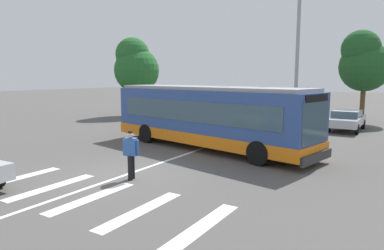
{
  "coord_description": "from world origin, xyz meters",
  "views": [
    {
      "loc": [
        8.49,
        -9.07,
        3.5
      ],
      "look_at": [
        0.07,
        4.42,
        1.3
      ],
      "focal_mm": 32.27,
      "sensor_mm": 36.0,
      "label": 1
    }
  ],
  "objects_px": {
    "city_transit_bus": "(208,116)",
    "background_tree_right": "(364,62)",
    "parked_car_blue": "(268,114)",
    "parked_car_silver": "(347,119)",
    "pedestrian_crossing_street": "(131,152)",
    "twin_arm_street_lamp": "(298,32)",
    "parked_car_red": "(305,116)",
    "parked_car_black": "(234,112)",
    "background_tree_left": "(136,66)",
    "parked_car_white": "(205,110)",
    "parked_car_champagne": "(182,109)"
  },
  "relations": [
    {
      "from": "city_transit_bus",
      "to": "background_tree_right",
      "type": "distance_m",
      "value": 15.88
    },
    {
      "from": "parked_car_blue",
      "to": "parked_car_silver",
      "type": "xyz_separation_m",
      "value": [
        5.44,
        -0.11,
        0.0
      ]
    },
    {
      "from": "pedestrian_crossing_street",
      "to": "twin_arm_street_lamp",
      "type": "relative_size",
      "value": 0.17
    },
    {
      "from": "parked_car_red",
      "to": "background_tree_right",
      "type": "distance_m",
      "value": 6.67
    },
    {
      "from": "parked_car_blue",
      "to": "background_tree_right",
      "type": "xyz_separation_m",
      "value": [
        5.74,
        4.67,
        3.92
      ]
    },
    {
      "from": "pedestrian_crossing_street",
      "to": "parked_car_black",
      "type": "height_order",
      "value": "pedestrian_crossing_street"
    },
    {
      "from": "background_tree_right",
      "to": "parked_car_blue",
      "type": "bearing_deg",
      "value": -140.86
    },
    {
      "from": "parked_car_blue",
      "to": "twin_arm_street_lamp",
      "type": "xyz_separation_m",
      "value": [
        3.37,
        -5.07,
        5.21
      ]
    },
    {
      "from": "twin_arm_street_lamp",
      "to": "background_tree_left",
      "type": "xyz_separation_m",
      "value": [
        -15.64,
        4.36,
        -1.45
      ]
    },
    {
      "from": "parked_car_white",
      "to": "twin_arm_street_lamp",
      "type": "height_order",
      "value": "twin_arm_street_lamp"
    },
    {
      "from": "parked_car_blue",
      "to": "parked_car_black",
      "type": "bearing_deg",
      "value": 176.92
    },
    {
      "from": "parked_car_red",
      "to": "parked_car_white",
      "type": "bearing_deg",
      "value": 179.23
    },
    {
      "from": "background_tree_right",
      "to": "parked_car_black",
      "type": "bearing_deg",
      "value": -152.39
    },
    {
      "from": "city_transit_bus",
      "to": "background_tree_right",
      "type": "xyz_separation_m",
      "value": [
        5.29,
        14.65,
        3.1
      ]
    },
    {
      "from": "parked_car_champagne",
      "to": "parked_car_white",
      "type": "height_order",
      "value": "same"
    },
    {
      "from": "parked_car_silver",
      "to": "parked_car_black",
      "type": "bearing_deg",
      "value": 178.19
    },
    {
      "from": "parked_car_red",
      "to": "background_tree_right",
      "type": "relative_size",
      "value": 0.64
    },
    {
      "from": "pedestrian_crossing_street",
      "to": "parked_car_white",
      "type": "xyz_separation_m",
      "value": [
        -6.45,
        16.37,
        -0.2
      ]
    },
    {
      "from": "parked_car_champagne",
      "to": "background_tree_left",
      "type": "relative_size",
      "value": 0.64
    },
    {
      "from": "city_transit_bus",
      "to": "parked_car_blue",
      "type": "bearing_deg",
      "value": 92.53
    },
    {
      "from": "pedestrian_crossing_street",
      "to": "parked_car_blue",
      "type": "height_order",
      "value": "pedestrian_crossing_street"
    },
    {
      "from": "parked_car_blue",
      "to": "parked_car_red",
      "type": "height_order",
      "value": "same"
    },
    {
      "from": "pedestrian_crossing_street",
      "to": "parked_car_silver",
      "type": "relative_size",
      "value": 0.38
    },
    {
      "from": "city_transit_bus",
      "to": "twin_arm_street_lamp",
      "type": "xyz_separation_m",
      "value": [
        2.93,
        4.91,
        4.39
      ]
    },
    {
      "from": "parked_car_white",
      "to": "parked_car_silver",
      "type": "height_order",
      "value": "same"
    },
    {
      "from": "city_transit_bus",
      "to": "parked_car_red",
      "type": "relative_size",
      "value": 2.57
    },
    {
      "from": "pedestrian_crossing_street",
      "to": "twin_arm_street_lamp",
      "type": "height_order",
      "value": "twin_arm_street_lamp"
    },
    {
      "from": "parked_car_champagne",
      "to": "parked_car_black",
      "type": "relative_size",
      "value": 1.0
    },
    {
      "from": "twin_arm_street_lamp",
      "to": "background_tree_right",
      "type": "bearing_deg",
      "value": 76.37
    },
    {
      "from": "parked_car_white",
      "to": "parked_car_silver",
      "type": "xyz_separation_m",
      "value": [
        11.05,
        -0.44,
        0.0
      ]
    },
    {
      "from": "parked_car_black",
      "to": "parked_car_blue",
      "type": "relative_size",
      "value": 1.01
    },
    {
      "from": "background_tree_left",
      "to": "parked_car_red",
      "type": "bearing_deg",
      "value": 3.58
    },
    {
      "from": "background_tree_left",
      "to": "background_tree_right",
      "type": "xyz_separation_m",
      "value": [
        18.0,
        5.38,
        0.16
      ]
    },
    {
      "from": "parked_car_blue",
      "to": "background_tree_left",
      "type": "relative_size",
      "value": 0.64
    },
    {
      "from": "parked_car_black",
      "to": "background_tree_left",
      "type": "xyz_separation_m",
      "value": [
        -9.38,
        -0.87,
        3.76
      ]
    },
    {
      "from": "parked_car_champagne",
      "to": "parked_car_blue",
      "type": "bearing_deg",
      "value": -3.9
    },
    {
      "from": "background_tree_left",
      "to": "background_tree_right",
      "type": "distance_m",
      "value": 18.79
    },
    {
      "from": "parked_car_white",
      "to": "parked_car_blue",
      "type": "xyz_separation_m",
      "value": [
        5.61,
        -0.33,
        0.0
      ]
    },
    {
      "from": "parked_car_champagne",
      "to": "parked_car_black",
      "type": "distance_m",
      "value": 5.24
    },
    {
      "from": "parked_car_champagne",
      "to": "parked_car_silver",
      "type": "xyz_separation_m",
      "value": [
        13.55,
        -0.66,
        0.0
      ]
    },
    {
      "from": "parked_car_champagne",
      "to": "parked_car_silver",
      "type": "distance_m",
      "value": 13.57
    },
    {
      "from": "parked_car_silver",
      "to": "background_tree_left",
      "type": "xyz_separation_m",
      "value": [
        -17.71,
        -0.6,
        3.76
      ]
    },
    {
      "from": "parked_car_white",
      "to": "parked_car_black",
      "type": "bearing_deg",
      "value": -3.77
    },
    {
      "from": "parked_car_red",
      "to": "background_tree_right",
      "type": "xyz_separation_m",
      "value": [
        3.07,
        4.44,
        3.92
      ]
    },
    {
      "from": "parked_car_black",
      "to": "background_tree_left",
      "type": "relative_size",
      "value": 0.64
    },
    {
      "from": "city_transit_bus",
      "to": "parked_car_white",
      "type": "bearing_deg",
      "value": 120.38
    },
    {
      "from": "parked_car_black",
      "to": "twin_arm_street_lamp",
      "type": "distance_m",
      "value": 9.68
    },
    {
      "from": "parked_car_white",
      "to": "parked_car_blue",
      "type": "bearing_deg",
      "value": -3.41
    },
    {
      "from": "city_transit_bus",
      "to": "parked_car_blue",
      "type": "xyz_separation_m",
      "value": [
        -0.44,
        9.98,
        -0.82
      ]
    },
    {
      "from": "parked_car_champagne",
      "to": "background_tree_left",
      "type": "distance_m",
      "value": 5.74
    }
  ]
}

